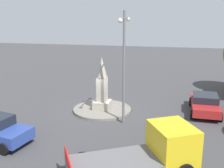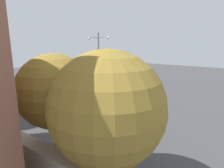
{
  "view_description": "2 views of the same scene",
  "coord_description": "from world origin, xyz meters",
  "px_view_note": "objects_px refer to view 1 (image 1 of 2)",
  "views": [
    {
      "loc": [
        18.79,
        4.74,
        7.12
      ],
      "look_at": [
        -0.85,
        0.56,
        1.87
      ],
      "focal_mm": 44.39,
      "sensor_mm": 36.0,
      "label": 1
    },
    {
      "loc": [
        -11.18,
        16.19,
        5.79
      ],
      "look_at": [
        0.94,
        0.83,
        1.61
      ],
      "focal_mm": 28.3,
      "sensor_mm": 36.0,
      "label": 2
    }
  ],
  "objects_px": {
    "monument": "(102,87)",
    "streetlamp": "(124,57)",
    "truck_yellow_approaching": "(150,152)",
    "car_red_far_side": "(205,103)"
  },
  "relations": [
    {
      "from": "monument",
      "to": "truck_yellow_approaching",
      "type": "height_order",
      "value": "monument"
    },
    {
      "from": "monument",
      "to": "truck_yellow_approaching",
      "type": "distance_m",
      "value": 8.52
    },
    {
      "from": "monument",
      "to": "streetlamp",
      "type": "relative_size",
      "value": 0.54
    },
    {
      "from": "monument",
      "to": "streetlamp",
      "type": "xyz_separation_m",
      "value": [
        1.95,
        1.92,
        2.54
      ]
    },
    {
      "from": "monument",
      "to": "truck_yellow_approaching",
      "type": "relative_size",
      "value": 0.64
    },
    {
      "from": "streetlamp",
      "to": "truck_yellow_approaching",
      "type": "height_order",
      "value": "streetlamp"
    },
    {
      "from": "car_red_far_side",
      "to": "truck_yellow_approaching",
      "type": "bearing_deg",
      "value": -21.1
    },
    {
      "from": "streetlamp",
      "to": "car_red_far_side",
      "type": "xyz_separation_m",
      "value": [
        -3.08,
        5.45,
        -3.65
      ]
    },
    {
      "from": "monument",
      "to": "car_red_far_side",
      "type": "xyz_separation_m",
      "value": [
        -1.13,
        7.37,
        -1.11
      ]
    },
    {
      "from": "streetlamp",
      "to": "truck_yellow_approaching",
      "type": "relative_size",
      "value": 1.2
    }
  ]
}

